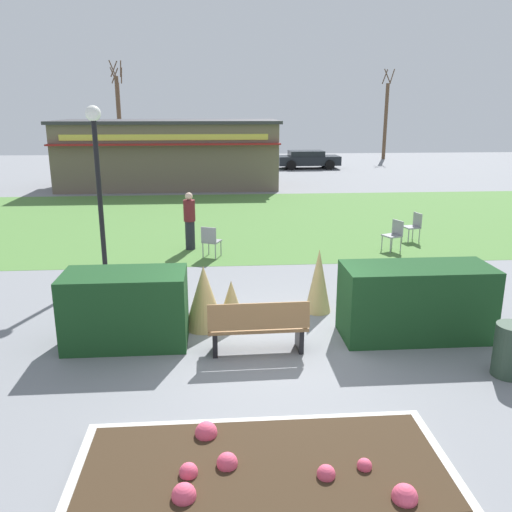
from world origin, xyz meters
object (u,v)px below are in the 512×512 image
(lamppost_mid, at_px, (98,172))
(tree_left_bg, at_px, (119,118))
(cafe_chair_west, at_px, (394,233))
(person_strolling, at_px, (190,221))
(food_kiosk, at_px, (170,154))
(parked_car_east_slot, at_px, (308,159))
(cafe_chair_center, at_px, (210,239))
(parked_car_west_slot, at_px, (151,160))
(tree_right_bg, at_px, (120,121))
(trash_bin, at_px, (511,350))
(cafe_chair_east, at_px, (414,225))
(parked_car_center_slot, at_px, (234,159))
(park_bench, at_px, (258,327))
(tree_center_bg, at_px, (386,120))

(lamppost_mid, relative_size, tree_left_bg, 0.57)
(cafe_chair_west, relative_size, person_strolling, 0.53)
(cafe_chair_west, distance_m, tree_left_bg, 28.76)
(food_kiosk, xyz_separation_m, parked_car_east_slot, (8.67, 7.90, -1.07))
(lamppost_mid, xyz_separation_m, cafe_chair_center, (2.61, 1.45, -2.06))
(cafe_chair_center, height_order, parked_car_west_slot, parked_car_west_slot)
(tree_right_bg, bearing_deg, cafe_chair_west, -65.51)
(trash_bin, height_order, tree_left_bg, tree_left_bg)
(tree_right_bg, bearing_deg, tree_left_bg, -82.98)
(lamppost_mid, bearing_deg, tree_left_bg, 98.47)
(person_strolling, bearing_deg, tree_right_bg, -0.03)
(cafe_chair_east, bearing_deg, parked_car_center_slot, 103.36)
(park_bench, distance_m, food_kiosk, 20.45)
(cafe_chair_east, bearing_deg, tree_right_bg, 117.14)
(person_strolling, distance_m, parked_car_east_slot, 22.21)
(parked_car_east_slot, distance_m, tree_center_bg, 9.95)
(tree_left_bg, xyz_separation_m, tree_right_bg, (-0.10, 0.81, -0.21))
(parked_car_west_slot, height_order, tree_left_bg, tree_left_bg)
(cafe_chair_east, relative_size, tree_right_bg, 0.13)
(lamppost_mid, height_order, parked_car_center_slot, lamppost_mid)
(person_strolling, height_order, parked_car_west_slot, person_strolling)
(cafe_chair_west, distance_m, tree_center_bg, 29.31)
(parked_car_west_slot, relative_size, tree_left_bg, 0.59)
(cafe_chair_west, height_order, parked_car_east_slot, parked_car_east_slot)
(person_strolling, distance_m, parked_car_center_slot, 21.15)
(park_bench, xyz_separation_m, parked_car_west_slot, (-4.95, 28.08, 0.16))
(parked_car_east_slot, xyz_separation_m, tree_center_bg, (7.28, 6.33, 2.44))
(cafe_chair_west, relative_size, tree_left_bg, 0.12)
(cafe_chair_east, distance_m, person_strolling, 6.95)
(person_strolling, bearing_deg, cafe_chair_center, -161.66)
(person_strolling, xyz_separation_m, parked_car_center_slot, (2.04, 21.05, -0.22))
(lamppost_mid, xyz_separation_m, person_strolling, (2.00, 2.42, -1.73))
(person_strolling, bearing_deg, parked_car_east_slot, -32.05)
(cafe_chair_east, xyz_separation_m, tree_left_bg, (-13.07, 24.88, 2.73))
(parked_car_east_slot, height_order, tree_right_bg, tree_right_bg)
(tree_right_bg, height_order, tree_center_bg, tree_center_bg)
(cafe_chair_east, distance_m, parked_car_east_slot, 20.57)
(food_kiosk, relative_size, tree_left_bg, 1.56)
(food_kiosk, xyz_separation_m, parked_car_center_slot, (3.63, 7.90, -1.07))
(person_strolling, height_order, parked_car_east_slot, person_strolling)
(food_kiosk, distance_m, tree_center_bg, 21.41)
(lamppost_mid, relative_size, cafe_chair_west, 4.61)
(parked_car_center_slot, bearing_deg, parked_car_east_slot, -0.02)
(lamppost_mid, height_order, cafe_chair_east, lamppost_mid)
(cafe_chair_east, height_order, parked_car_west_slot, parked_car_west_slot)
(parked_car_west_slot, distance_m, tree_left_bg, 5.68)
(cafe_chair_east, distance_m, tree_center_bg, 28.02)
(trash_bin, distance_m, cafe_chair_center, 8.55)
(cafe_chair_east, relative_size, parked_car_center_slot, 0.21)
(food_kiosk, bearing_deg, cafe_chair_west, -61.27)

